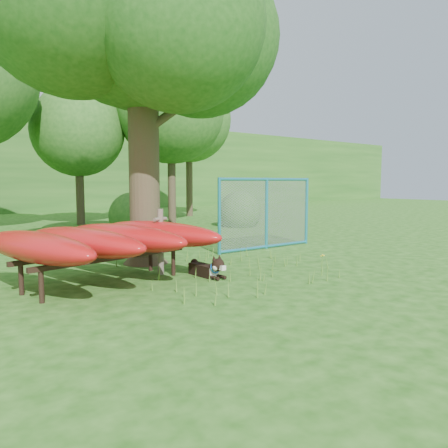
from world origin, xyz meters
TOP-DOWN VIEW (x-y plane):
  - ground at (0.00, 0.00)m, footprint 80.00×80.00m
  - oak_tree at (-0.75, 3.05)m, footprint 7.20×6.39m
  - wooden_post at (-1.08, 1.69)m, footprint 0.37×0.19m
  - kayak_rack at (-2.35, 1.56)m, footprint 4.08×3.63m
  - husky_dog at (-0.48, 0.85)m, footprint 0.29×1.11m
  - fence_section at (3.04, 2.82)m, footprint 3.44×0.15m
  - wildflower_clump at (2.45, 0.34)m, footprint 0.10×0.09m
  - bg_tree_c at (1.50, 13.00)m, footprint 4.00×4.00m
  - bg_tree_d at (5.00, 11.00)m, footprint 4.80×4.80m
  - bg_tree_e at (8.00, 14.00)m, footprint 4.60×4.60m
  - shrub_right at (6.50, 8.00)m, footprint 1.80×1.80m
  - shrub_mid at (2.00, 9.00)m, footprint 1.80×1.80m

SIDE VIEW (x-z plane):
  - ground at x=0.00m, z-range 0.00..0.00m
  - shrub_right at x=6.50m, z-range -0.90..0.90m
  - shrub_mid at x=2.00m, z-range -0.90..0.90m
  - husky_dog at x=-0.48m, z-range -0.07..0.42m
  - wildflower_clump at x=2.45m, z-range 0.07..0.28m
  - wooden_post at x=-1.08m, z-range 0.04..1.39m
  - kayak_rack at x=-2.35m, z-range 0.29..1.38m
  - fence_section at x=3.04m, z-range -0.67..2.69m
  - bg_tree_c at x=1.50m, z-range 1.05..7.17m
  - bg_tree_d at x=5.00m, z-range 1.33..8.83m
  - bg_tree_e at x=8.00m, z-range 1.46..9.01m
  - oak_tree at x=-0.75m, z-range 1.46..10.22m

